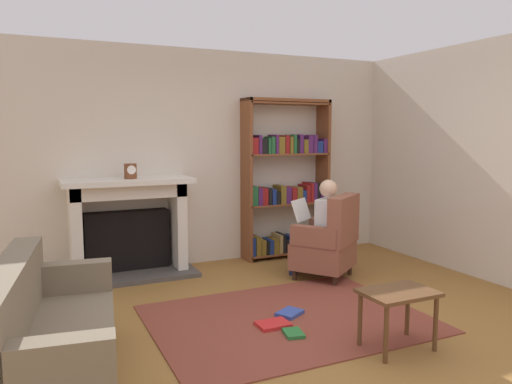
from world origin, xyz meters
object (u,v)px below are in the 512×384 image
bookshelf (286,184)px  armchair_reading (329,242)px  fireplace (128,225)px  mantel_clock (130,171)px  sofa_floral (49,341)px  side_table (398,300)px  seated_reader (319,224)px

bookshelf → armchair_reading: bearing=-92.2°
fireplace → mantel_clock: (0.03, -0.10, 0.63)m
mantel_clock → sofa_floral: bearing=-113.0°
mantel_clock → bookshelf: size_ratio=0.08×
armchair_reading → side_table: (-0.55, -1.80, -0.03)m
bookshelf → seated_reader: bookshelf is taller
armchair_reading → sofa_floral: 3.29m
mantel_clock → sofa_floral: 2.66m
fireplace → armchair_reading: size_ratio=1.53×
fireplace → mantel_clock: size_ratio=8.67×
bookshelf → mantel_clock: bearing=-176.3°
seated_reader → sofa_floral: 3.28m
bookshelf → sofa_floral: size_ratio=1.18×
fireplace → bookshelf: bookshelf is taller
bookshelf → armchair_reading: 1.25m
side_table → fireplace: bearing=117.6°
armchair_reading → mantel_clock: bearing=-61.9°
mantel_clock → seated_reader: size_ratio=0.15×
sofa_floral → side_table: size_ratio=3.18×
mantel_clock → seated_reader: 2.24m
mantel_clock → side_table: (1.49, -2.78, -0.84)m
fireplace → armchair_reading: bearing=-27.6°
seated_reader → side_table: (-0.48, -1.90, -0.23)m
fireplace → bookshelf: size_ratio=0.71×
fireplace → seated_reader: size_ratio=1.30×
mantel_clock → side_table: mantel_clock is taller
sofa_floral → mantel_clock: bearing=-15.3°
fireplace → sofa_floral: size_ratio=0.84×
fireplace → seated_reader: bearing=-26.3°
seated_reader → side_table: seated_reader is taller
seated_reader → side_table: bearing=39.6°
mantel_clock → seated_reader: mantel_clock is taller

